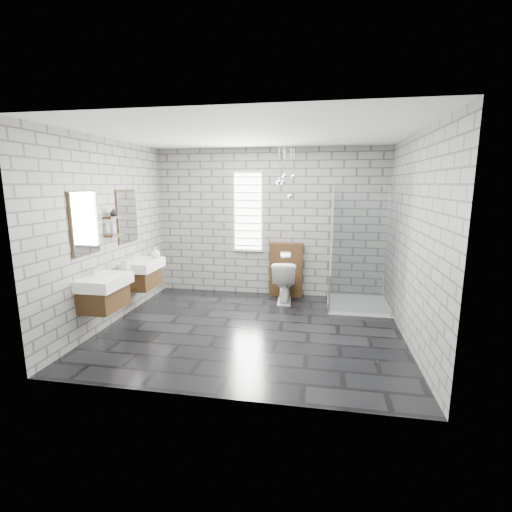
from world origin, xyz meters
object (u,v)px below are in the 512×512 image
(vanity_right, at_px, (141,266))
(cistern_panel, at_px, (286,270))
(vanity_left, at_px, (102,283))
(toilet, at_px, (284,281))
(shower_enclosure, at_px, (353,279))

(vanity_right, bearing_deg, cistern_panel, 28.99)
(vanity_left, distance_m, cistern_panel, 3.23)
(vanity_right, distance_m, cistern_panel, 2.57)
(vanity_left, bearing_deg, toilet, 41.69)
(cistern_panel, xyz_separation_m, shower_enclosure, (1.17, -0.52, 0.00))
(vanity_right, height_order, shower_enclosure, shower_enclosure)
(vanity_right, distance_m, shower_enclosure, 3.49)
(cistern_panel, height_order, toilet, cistern_panel)
(shower_enclosure, distance_m, toilet, 1.19)
(shower_enclosure, bearing_deg, toilet, 170.76)
(cistern_panel, bearing_deg, vanity_left, -133.97)
(shower_enclosure, bearing_deg, vanity_left, -152.11)
(toilet, bearing_deg, shower_enclosure, 167.05)
(shower_enclosure, bearing_deg, cistern_panel, 156.15)
(vanity_left, bearing_deg, shower_enclosure, 27.89)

